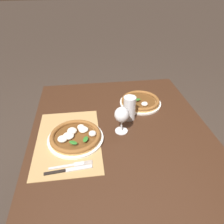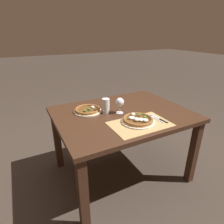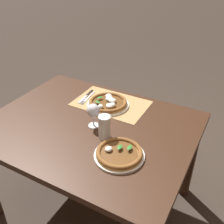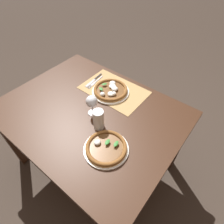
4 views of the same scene
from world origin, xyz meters
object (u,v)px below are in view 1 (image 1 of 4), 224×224
(pizza_near, at_px, (75,136))
(pint_glass, at_px, (129,109))
(fork, at_px, (71,165))
(pizza_far, at_px, (140,101))
(wine_glass, at_px, (122,116))
(knife, at_px, (69,170))

(pizza_near, relative_size, pint_glass, 2.02)
(pizza_near, distance_m, fork, 0.18)
(pizza_near, distance_m, pizza_far, 0.52)
(pizza_far, relative_size, pint_glass, 1.87)
(pizza_near, xyz_separation_m, fork, (0.18, -0.02, -0.02))
(wine_glass, bearing_deg, pint_glass, 150.33)
(wine_glass, relative_size, pint_glass, 1.07)
(pizza_far, bearing_deg, knife, -41.51)
(knife, bearing_deg, fork, 157.54)
(pizza_far, xyz_separation_m, pint_glass, (0.15, -0.11, 0.05))
(pizza_far, bearing_deg, pizza_near, -54.14)
(pint_glass, height_order, knife, pint_glass)
(wine_glass, distance_m, knife, 0.39)
(pint_glass, relative_size, fork, 0.72)
(pizza_far, relative_size, knife, 1.26)
(pizza_far, relative_size, wine_glass, 1.75)
(pint_glass, xyz_separation_m, fork, (0.34, -0.34, -0.06))
(pint_glass, bearing_deg, pizza_far, 144.69)
(wine_glass, bearing_deg, pizza_far, 147.07)
(pizza_far, distance_m, wine_glass, 0.33)
(pizza_near, height_order, fork, pizza_near)
(pizza_near, distance_m, knife, 0.21)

